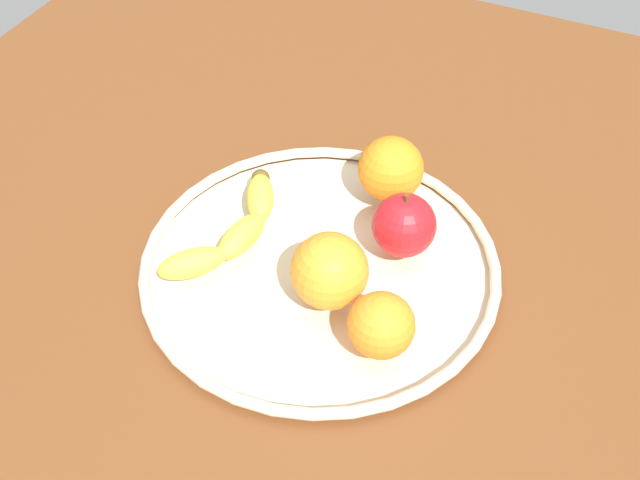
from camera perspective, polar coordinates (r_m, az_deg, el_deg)
The scene contains 7 objects.
ground_plane at distance 88.96cm, azimuth 0.00°, elevation -3.06°, with size 123.76×123.76×4.00cm, color brown.
fruit_bowl at distance 86.79cm, azimuth 0.00°, elevation -1.79°, with size 38.17×38.17×1.80cm.
banana at distance 87.71cm, azimuth -6.05°, elevation 0.77°, with size 19.64×8.39×3.01cm.
apple at distance 85.35cm, azimuth 5.87°, elevation 1.03°, with size 6.81×6.81×7.61cm.
orange_center at distance 91.36cm, azimuth 4.95°, elevation 4.95°, with size 7.39×7.39×7.39cm, color orange.
orange_back_left at distance 79.84cm, azimuth 0.67°, elevation -2.17°, with size 7.77×7.77×7.77cm, color orange.
orange_front_left at distance 76.53cm, azimuth 4.27°, elevation -5.95°, with size 6.47×6.47×6.47cm, color orange.
Camera 1 is at (-53.25, -24.54, 64.90)cm, focal length 45.94 mm.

